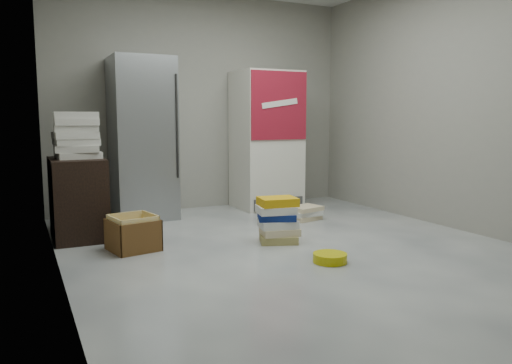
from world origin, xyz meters
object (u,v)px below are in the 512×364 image
object	(u,v)px
coke_cooler	(266,140)
phonebook_stack_main	(278,220)
steel_fridge	(142,139)
cardboard_box	(133,236)
wood_shelf	(78,198)

from	to	relation	value
coke_cooler	phonebook_stack_main	bearing A→B (deg)	-113.57
steel_fridge	coke_cooler	size ratio (longest dim) A/B	1.06
coke_cooler	cardboard_box	xyz separation A→B (m)	(-2.09, -1.45, -0.77)
steel_fridge	cardboard_box	distance (m)	1.73
coke_cooler	phonebook_stack_main	xyz separation A→B (m)	(-0.77, -1.76, -0.69)
coke_cooler	wood_shelf	size ratio (longest dim) A/B	2.25
coke_cooler	phonebook_stack_main	size ratio (longest dim) A/B	4.08
steel_fridge	wood_shelf	world-z (taller)	steel_fridge
steel_fridge	cardboard_box	world-z (taller)	steel_fridge
wood_shelf	phonebook_stack_main	distance (m)	2.01
cardboard_box	wood_shelf	bearing A→B (deg)	106.84
cardboard_box	phonebook_stack_main	bearing A→B (deg)	-24.64
steel_fridge	phonebook_stack_main	size ratio (longest dim) A/B	4.31
coke_cooler	wood_shelf	bearing A→B (deg)	-163.72
wood_shelf	coke_cooler	bearing A→B (deg)	16.28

